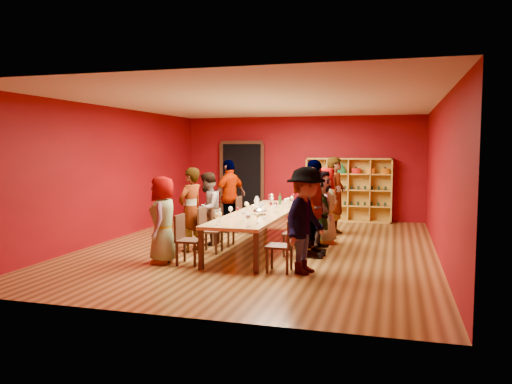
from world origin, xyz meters
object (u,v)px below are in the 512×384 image
chair_person_left_0 (185,237)px  spittoon_bowl (260,211)px  person_left_2 (208,209)px  person_left_4 (230,196)px  chair_person_right_4 (319,213)px  shelving_unit (349,187)px  person_right_1 (313,209)px  person_left_1 (191,210)px  chair_person_left_2 (220,222)px  person_right_0 (306,220)px  chair_person_right_1 (299,231)px  chair_person_left_1 (207,228)px  chair_person_right_3 (311,220)px  person_right_3 (325,206)px  person_left_0 (163,220)px  chair_person_left_4 (243,213)px  tasting_table (262,214)px  person_right_2 (320,210)px  chair_person_right_0 (284,243)px  chair_person_right_2 (306,225)px  person_right_4 (336,196)px

chair_person_left_0 → spittoon_bowl: spittoon_bowl is taller
person_left_2 → person_left_4: size_ratio=0.87×
chair_person_left_0 → chair_person_right_4: same height
chair_person_left_0 → person_left_4: person_left_4 is taller
shelving_unit → person_right_1: (-0.21, -4.98, -0.05)m
person_left_1 → chair_person_left_2: size_ratio=1.90×
person_left_4 → person_right_0: 4.38m
chair_person_right_1 → chair_person_left_1: bearing=-175.4°
person_left_1 → chair_person_right_3: size_ratio=1.90×
shelving_unit → person_right_0: bearing=-91.1°
person_right_3 → person_left_0: bearing=125.0°
person_right_3 → chair_person_left_4: bearing=57.0°
chair_person_left_2 → chair_person_right_4: (1.82, 2.07, 0.00)m
tasting_table → person_right_2: size_ratio=2.74×
tasting_table → chair_person_left_4: chair_person_left_4 is taller
person_right_0 → person_right_3: person_right_0 is taller
chair_person_left_4 → chair_person_right_4: same height
shelving_unit → chair_person_right_0: bearing=-94.4°
shelving_unit → chair_person_right_2: 4.26m
chair_person_left_0 → person_left_0: size_ratio=0.57×
shelving_unit → chair_person_right_3: size_ratio=2.70×
chair_person_left_2 → person_right_1: bearing=-15.7°
chair_person_left_1 → spittoon_bowl: (1.00, 0.31, 0.32)m
tasting_table → chair_person_left_1: bearing=-138.5°
chair_person_left_0 → person_right_3: 3.41m
person_left_0 → person_left_2: 1.81m
spittoon_bowl → person_right_0: bearing=-50.7°
chair_person_left_2 → chair_person_right_2: bearing=5.5°
chair_person_right_3 → person_right_4: 1.36m
chair_person_right_3 → spittoon_bowl: (-0.82, -1.26, 0.32)m
chair_person_right_0 → person_right_2: (0.30, 2.04, 0.33)m
chair_person_right_2 → person_right_2: 0.44m
shelving_unit → chair_person_left_2: bearing=-117.7°
shelving_unit → chair_person_right_3: bearing=-97.8°
chair_person_right_0 → person_right_4: bearing=84.2°
shelving_unit → chair_person_right_2: (-0.49, -4.21, -0.49)m
person_left_4 → chair_person_right_3: 2.37m
person_left_2 → chair_person_left_1: bearing=22.2°
chair_person_right_0 → person_right_0: (0.37, 0.00, 0.39)m
chair_person_right_3 → person_right_1: bearing=-78.9°
chair_person_left_4 → chair_person_right_1: 2.93m
tasting_table → person_right_2: bearing=5.1°
person_left_0 → spittoon_bowl: size_ratio=5.56×
person_left_4 → person_right_2: (2.47, -1.52, -0.08)m
spittoon_bowl → chair_person_right_0: bearing=-60.5°
person_left_1 → chair_person_right_0: person_left_1 is taller
chair_person_left_2 → person_right_3: (2.13, 0.84, 0.33)m
shelving_unit → chair_person_left_1: size_ratio=2.70×
shelving_unit → chair_person_right_2: size_ratio=2.70×
chair_person_right_1 → person_right_1: 0.52m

